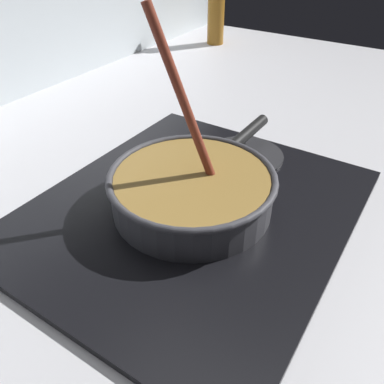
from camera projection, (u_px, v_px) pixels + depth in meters
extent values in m
cube|color=#B7B7BC|center=(248.00, 273.00, 0.58)|extent=(2.40, 1.60, 0.04)
cube|color=black|center=(192.00, 209.00, 0.66)|extent=(0.56, 0.48, 0.01)
torus|color=#592D0C|center=(192.00, 205.00, 0.65)|extent=(0.17, 0.17, 0.01)
cylinder|color=#262628|center=(245.00, 155.00, 0.79)|extent=(0.15, 0.15, 0.01)
cylinder|color=#38383D|center=(192.00, 192.00, 0.64)|extent=(0.26, 0.26, 0.06)
cylinder|color=olive|center=(192.00, 190.00, 0.64)|extent=(0.25, 0.25, 0.05)
torus|color=#38383D|center=(192.00, 177.00, 0.62)|extent=(0.27, 0.27, 0.01)
cylinder|color=black|center=(248.00, 133.00, 0.76)|extent=(0.14, 0.02, 0.02)
cylinder|color=beige|center=(246.00, 208.00, 0.57)|extent=(0.03, 0.03, 0.01)
cylinder|color=#EDD88C|center=(187.00, 192.00, 0.60)|extent=(0.03, 0.03, 0.01)
cylinder|color=beige|center=(187.00, 163.00, 0.67)|extent=(0.03, 0.03, 0.01)
cylinder|color=#EDD88C|center=(142.00, 194.00, 0.60)|extent=(0.03, 0.03, 0.01)
cylinder|color=#E5CC7A|center=(150.00, 166.00, 0.67)|extent=(0.03, 0.03, 0.01)
cylinder|color=maroon|center=(184.00, 103.00, 0.56)|extent=(0.06, 0.10, 0.27)
cube|color=brown|center=(214.00, 182.00, 0.64)|extent=(0.04, 0.05, 0.01)
cylinder|color=#8C5919|center=(216.00, 13.00, 1.41)|extent=(0.06, 0.06, 0.21)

